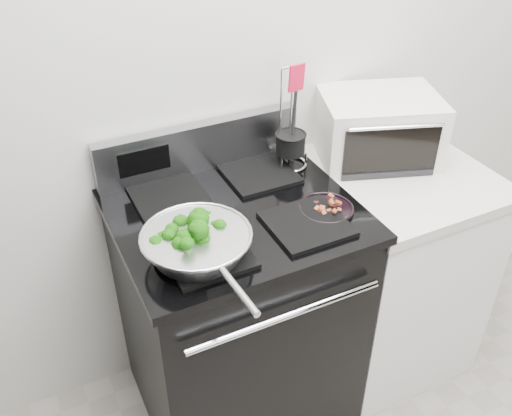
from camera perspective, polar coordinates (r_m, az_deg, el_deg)
back_wall at (r=2.08m, az=1.50°, el=15.84°), size 4.00×0.02×2.70m
gas_range at (r=2.17m, az=-1.84°, el=-10.29°), size 0.79×0.69×1.13m
counter at (r=2.47m, az=12.87°, el=-5.54°), size 0.62×0.68×0.92m
skillet at (r=1.66m, az=-5.92°, el=-3.48°), size 0.33×0.52×0.07m
broccoli_pile at (r=1.65m, az=-5.99°, el=-2.92°), size 0.26×0.26×0.09m
bacon_plate at (r=1.88m, az=7.04°, el=0.19°), size 0.18×0.18×0.04m
utensil_holder at (r=2.09m, az=3.45°, el=5.94°), size 0.13×0.13×0.39m
toaster_oven at (r=2.23m, az=12.11°, el=7.88°), size 0.52×0.45×0.25m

